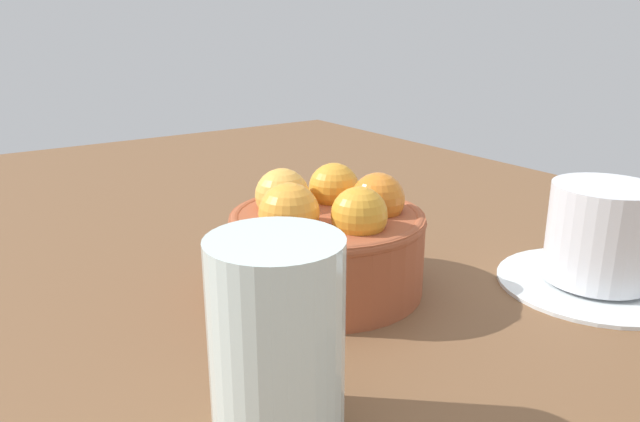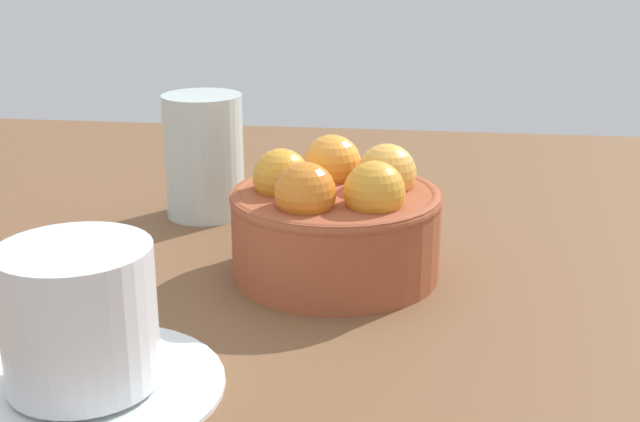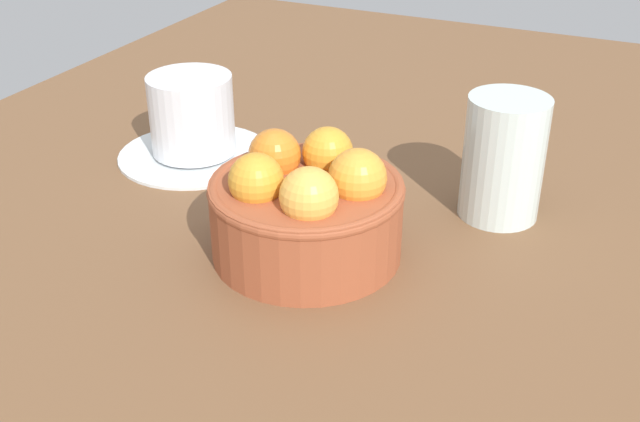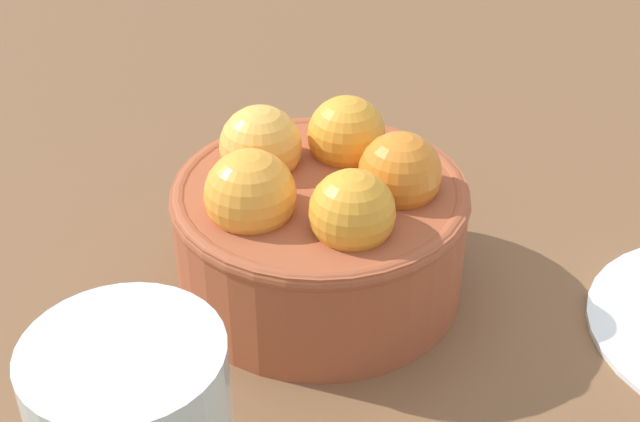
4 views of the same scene
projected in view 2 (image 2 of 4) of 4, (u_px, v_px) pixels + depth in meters
ground_plane at (335, 302)px, 61.30cm from camera, size 137.24×92.41×4.44cm
terracotta_bowl at (336, 219)px, 59.32cm from camera, size 14.79×14.79×9.20cm
coffee_cup at (81, 330)px, 44.25cm from camera, size 14.81×14.81×8.14cm
water_glass at (204, 156)px, 71.62cm from camera, size 6.67×6.67×10.38cm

